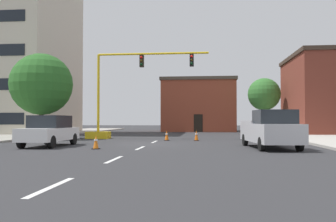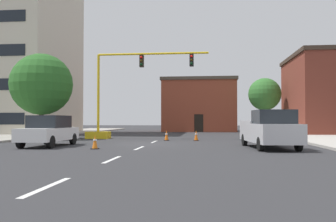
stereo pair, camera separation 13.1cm
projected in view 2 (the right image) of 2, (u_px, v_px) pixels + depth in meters
The scene contains 17 objects.
ground_plane at pixel (148, 144), 21.78m from camera, with size 160.00×160.00×0.00m, color #2D2D30.
sidewalk_left at pixel (19, 136), 31.06m from camera, with size 6.00×56.00×0.14m, color #9E998E.
sidewalk_right at pixel (321, 138), 28.42m from camera, with size 6.00×56.00×0.14m, color #B2ADA3.
lane_stripe_seg_0 at pixel (47, 187), 7.86m from camera, with size 0.16×2.40×0.01m, color silver.
lane_stripe_seg_1 at pixel (112, 159), 13.33m from camera, with size 0.16×2.40×0.01m, color silver.
lane_stripe_seg_2 at pixel (139, 148), 18.80m from camera, with size 0.16×2.40×0.01m, color silver.
lane_stripe_seg_3 at pixel (154, 142), 24.27m from camera, with size 0.16×2.40×0.01m, color silver.
building_tall_left at pixel (8, 32), 40.33m from camera, with size 13.59×13.05×22.95m.
building_brick_center at pixel (199, 105), 47.90m from camera, with size 9.69×8.15×6.91m.
traffic_signal_gantry at pixel (114, 110), 28.49m from camera, with size 9.73×1.20×6.83m.
tree_right_far at pixel (265, 94), 40.65m from camera, with size 3.70×3.70×6.28m.
tree_left_near at pixel (42, 84), 28.08m from camera, with size 4.83×4.83×6.72m.
pickup_truck_silver at pixel (269, 130), 18.66m from camera, with size 2.51×5.57×1.99m.
sedan_white_near_left at pixel (49, 131), 20.17m from camera, with size 1.90×4.52×1.74m.
traffic_cone_roadside_a at pixel (95, 142), 18.16m from camera, with size 0.36×0.36×0.73m.
traffic_cone_roadside_b at pixel (166, 136), 25.76m from camera, with size 0.36×0.36×0.74m.
traffic_cone_roadside_c at pixel (196, 135), 25.58m from camera, with size 0.36×0.36×0.76m.
Camera 2 is at (3.48, -21.58, 1.48)m, focal length 38.14 mm.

